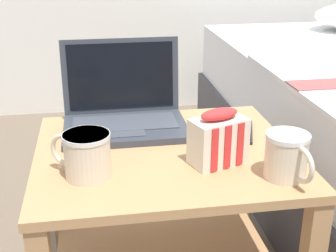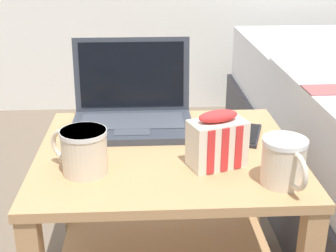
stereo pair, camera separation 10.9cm
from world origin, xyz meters
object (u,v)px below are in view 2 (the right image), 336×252
Objects in this scene: laptop at (132,109)px; snack_bag at (217,141)px; mug_front_left at (284,160)px; mug_front_right at (83,149)px; cell_phone at (246,135)px.

snack_bag is (0.20, -0.26, 0.01)m from laptop.
laptop is at bearing 126.99° from snack_bag.
mug_front_right is (-0.43, 0.08, -0.00)m from mug_front_left.
mug_front_left is 1.02× the size of mug_front_right.
laptop is 2.44× the size of mug_front_right.
laptop is 0.32m from cell_phone.
mug_front_right is 0.83× the size of cell_phone.
cell_phone is (0.10, 0.16, -0.06)m from snack_bag.
mug_front_left is 0.16m from snack_bag.
snack_bag is at bearing 3.33° from mug_front_right.
mug_front_left is 0.26m from cell_phone.
cell_phone is at bearing 24.04° from mug_front_right.
snack_bag is at bearing -122.55° from cell_phone.
laptop is at bearing 132.32° from mug_front_left.
snack_bag is 0.20m from cell_phone.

